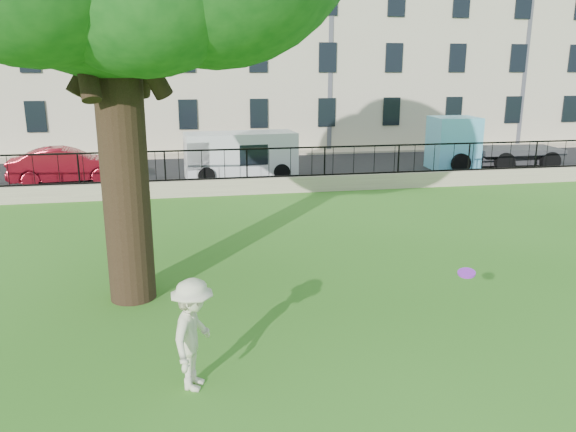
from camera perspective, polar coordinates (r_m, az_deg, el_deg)
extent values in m
plane|color=#2E6919|center=(10.11, 4.15, -12.27)|extent=(120.00, 120.00, 0.00)
cube|color=gray|center=(21.27, -4.16, 3.06)|extent=(50.00, 0.40, 0.60)
cube|color=black|center=(21.20, -4.17, 3.93)|extent=(50.00, 0.05, 0.06)
cube|color=black|center=(21.03, -4.23, 6.80)|extent=(50.00, 0.05, 0.06)
cube|color=black|center=(25.91, -5.38, 4.47)|extent=(60.00, 9.00, 0.01)
cube|color=gray|center=(31.02, -6.33, 6.24)|extent=(60.00, 1.40, 0.12)
cube|color=beige|center=(36.42, -7.40, 17.62)|extent=(56.00, 10.00, 13.00)
cylinder|color=black|center=(11.45, -16.24, 3.74)|extent=(0.92, 0.92, 5.04)
imported|color=beige|center=(8.43, -9.56, -11.79)|extent=(0.97, 1.25, 1.70)
cylinder|color=purple|center=(9.07, 17.68, -5.54)|extent=(0.28, 0.29, 0.12)
imported|color=maroon|center=(24.84, -21.54, 4.78)|extent=(4.62, 2.07, 1.47)
cube|color=silver|center=(24.30, -4.84, 6.14)|extent=(4.80, 2.15, 1.97)
cube|color=#62C0E6|center=(28.26, 20.03, 7.00)|extent=(5.97, 2.50, 2.44)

